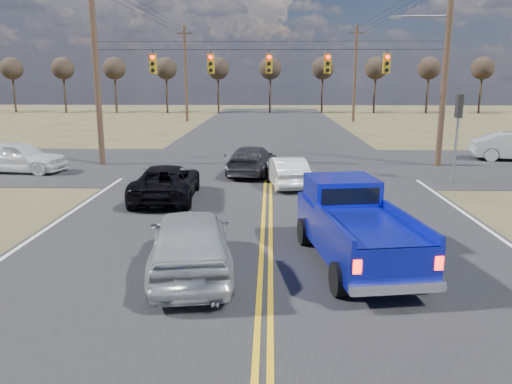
{
  "coord_description": "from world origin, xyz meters",
  "views": [
    {
      "loc": [
        0.1,
        -8.44,
        4.56
      ],
      "look_at": [
        -0.29,
        4.95,
        1.5
      ],
      "focal_mm": 35.0,
      "sensor_mm": 36.0,
      "label": 1
    }
  ],
  "objects_px": {
    "white_car_queue": "(287,171)",
    "black_suv": "(166,182)",
    "cross_car_west": "(19,157)",
    "dgrey_car_queue": "(252,160)",
    "pickup_truck": "(354,226)",
    "silver_suv": "(190,241)"
  },
  "relations": [
    {
      "from": "cross_car_west",
      "to": "black_suv",
      "type": "bearing_deg",
      "value": -116.22
    },
    {
      "from": "silver_suv",
      "to": "white_car_queue",
      "type": "height_order",
      "value": "silver_suv"
    },
    {
      "from": "white_car_queue",
      "to": "black_suv",
      "type": "bearing_deg",
      "value": 19.74
    },
    {
      "from": "pickup_truck",
      "to": "white_car_queue",
      "type": "xyz_separation_m",
      "value": [
        -1.4,
        9.2,
        -0.31
      ]
    },
    {
      "from": "black_suv",
      "to": "silver_suv",
      "type": "bearing_deg",
      "value": 102.94
    },
    {
      "from": "dgrey_car_queue",
      "to": "white_car_queue",
      "type": "bearing_deg",
      "value": 128.52
    },
    {
      "from": "cross_car_west",
      "to": "pickup_truck",
      "type": "bearing_deg",
      "value": -123.2
    },
    {
      "from": "cross_car_west",
      "to": "dgrey_car_queue",
      "type": "bearing_deg",
      "value": -83.88
    },
    {
      "from": "silver_suv",
      "to": "dgrey_car_queue",
      "type": "bearing_deg",
      "value": -103.08
    },
    {
      "from": "black_suv",
      "to": "white_car_queue",
      "type": "height_order",
      "value": "black_suv"
    },
    {
      "from": "pickup_truck",
      "to": "black_suv",
      "type": "xyz_separation_m",
      "value": [
        -6.1,
        6.62,
        -0.28
      ]
    },
    {
      "from": "pickup_truck",
      "to": "white_car_queue",
      "type": "bearing_deg",
      "value": 89.98
    },
    {
      "from": "dgrey_car_queue",
      "to": "silver_suv",
      "type": "bearing_deg",
      "value": 93.95
    },
    {
      "from": "silver_suv",
      "to": "black_suv",
      "type": "bearing_deg",
      "value": -82.88
    },
    {
      "from": "pickup_truck",
      "to": "white_car_queue",
      "type": "relative_size",
      "value": 1.4
    },
    {
      "from": "black_suv",
      "to": "cross_car_west",
      "type": "xyz_separation_m",
      "value": [
        -8.42,
        5.39,
        0.1
      ]
    },
    {
      "from": "white_car_queue",
      "to": "pickup_truck",
      "type": "bearing_deg",
      "value": 89.59
    },
    {
      "from": "pickup_truck",
      "to": "silver_suv",
      "type": "bearing_deg",
      "value": -176.75
    },
    {
      "from": "silver_suv",
      "to": "cross_car_west",
      "type": "distance_m",
      "value": 16.61
    },
    {
      "from": "black_suv",
      "to": "dgrey_car_queue",
      "type": "xyz_separation_m",
      "value": [
        3.09,
        5.33,
        0.01
      ]
    },
    {
      "from": "pickup_truck",
      "to": "black_suv",
      "type": "bearing_deg",
      "value": 123.96
    },
    {
      "from": "pickup_truck",
      "to": "cross_car_west",
      "type": "bearing_deg",
      "value": 131.71
    }
  ]
}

